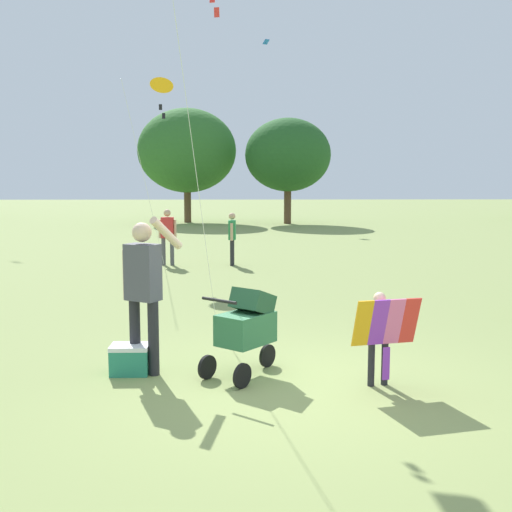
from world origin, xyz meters
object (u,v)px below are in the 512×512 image
(person_couple_left, at_px, (232,234))
(person_sitting_far, at_px, (168,232))
(child_with_butterfly_kite, at_px, (380,329))
(person_adult_flyer, at_px, (143,283))
(cooler_box, at_px, (130,359))
(kite_orange_delta, at_px, (161,87))
(stroller, at_px, (247,324))

(person_couple_left, bearing_deg, person_sitting_far, 178.85)
(child_with_butterfly_kite, bearing_deg, person_adult_flyer, 168.56)
(child_with_butterfly_kite, relative_size, person_sitting_far, 0.71)
(person_sitting_far, bearing_deg, cooler_box, -85.99)
(kite_orange_delta, relative_size, person_sitting_far, 3.22)
(child_with_butterfly_kite, distance_m, kite_orange_delta, 10.62)
(stroller, xyz_separation_m, cooler_box, (-1.37, 0.07, -0.43))
(kite_orange_delta, bearing_deg, cooler_box, -85.59)
(person_couple_left, bearing_deg, person_adult_flyer, -95.36)
(kite_orange_delta, xyz_separation_m, person_couple_left, (1.71, 0.55, -3.69))
(cooler_box, bearing_deg, person_couple_left, 83.61)
(child_with_butterfly_kite, bearing_deg, person_sitting_far, 109.54)
(child_with_butterfly_kite, relative_size, person_couple_left, 0.76)
(person_sitting_far, relative_size, person_couple_left, 1.07)
(stroller, bearing_deg, person_sitting_far, 102.18)
(person_sitting_far, bearing_deg, person_adult_flyer, -84.93)
(person_couple_left, distance_m, cooler_box, 9.38)
(child_with_butterfly_kite, xyz_separation_m, stroller, (-1.46, 0.44, -0.04))
(child_with_butterfly_kite, distance_m, person_couple_left, 9.97)
(child_with_butterfly_kite, xyz_separation_m, cooler_box, (-2.84, 0.51, -0.47))
(person_sitting_far, distance_m, person_couple_left, 1.70)
(kite_orange_delta, bearing_deg, person_sitting_far, 88.05)
(person_couple_left, bearing_deg, child_with_butterfly_kite, -79.62)
(person_sitting_far, bearing_deg, child_with_butterfly_kite, -70.46)
(person_adult_flyer, height_order, kite_orange_delta, kite_orange_delta)
(child_with_butterfly_kite, height_order, person_adult_flyer, person_adult_flyer)
(kite_orange_delta, xyz_separation_m, cooler_box, (0.67, -8.75, -4.33))
(stroller, bearing_deg, person_couple_left, 92.04)
(child_with_butterfly_kite, xyz_separation_m, person_sitting_far, (-3.49, 9.84, 0.22))
(stroller, relative_size, person_couple_left, 0.75)
(stroller, distance_m, person_sitting_far, 9.62)
(child_with_butterfly_kite, xyz_separation_m, person_couple_left, (-1.80, 9.81, 0.17))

